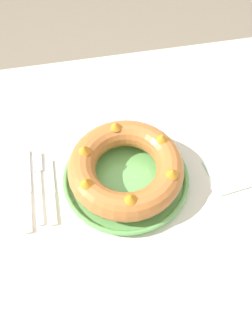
% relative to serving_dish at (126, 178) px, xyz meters
% --- Properties ---
extents(ground_plane, '(8.00, 8.00, 0.00)m').
position_rel_serving_dish_xyz_m(ground_plane, '(-0.01, 0.00, -0.77)').
color(ground_plane, gray).
extents(dining_table, '(1.55, 1.01, 0.75)m').
position_rel_serving_dish_xyz_m(dining_table, '(-0.01, 0.00, -0.10)').
color(dining_table, silver).
rests_on(dining_table, ground_plane).
extents(serving_dish, '(0.32, 0.32, 0.03)m').
position_rel_serving_dish_xyz_m(serving_dish, '(0.00, 0.00, 0.00)').
color(serving_dish, '#6BB760').
rests_on(serving_dish, dining_table).
extents(bundt_cake, '(0.28, 0.28, 0.08)m').
position_rel_serving_dish_xyz_m(bundt_cake, '(-0.00, -0.00, 0.05)').
color(bundt_cake, '#C67538').
rests_on(bundt_cake, serving_dish).
extents(fork, '(0.02, 0.22, 0.01)m').
position_rel_serving_dish_xyz_m(fork, '(-0.22, 0.04, -0.01)').
color(fork, white).
rests_on(fork, dining_table).
extents(serving_knife, '(0.02, 0.24, 0.01)m').
position_rel_serving_dish_xyz_m(serving_knife, '(-0.25, 0.01, -0.01)').
color(serving_knife, white).
rests_on(serving_knife, dining_table).
extents(cake_knife, '(0.02, 0.19, 0.01)m').
position_rel_serving_dish_xyz_m(cake_knife, '(-0.19, -0.01, -0.01)').
color(cake_knife, white).
rests_on(cake_knife, dining_table).
extents(napkin, '(0.17, 0.13, 0.00)m').
position_rel_serving_dish_xyz_m(napkin, '(0.29, -0.03, -0.01)').
color(napkin, '#B2D1B7').
rests_on(napkin, dining_table).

